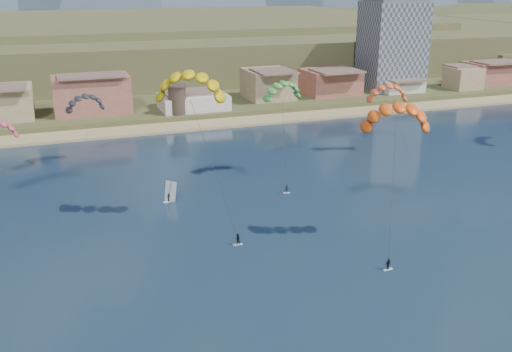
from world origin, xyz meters
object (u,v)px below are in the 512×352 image
(kitesurfer_yellow, at_px, (190,82))
(kitesurfer_orange, at_px, (397,112))
(windsurfer, at_px, (170,195))
(kitesurfer_green, at_px, (283,88))
(watchtower, at_px, (177,99))
(apartment_tower, at_px, (392,44))

(kitesurfer_yellow, bearing_deg, kitesurfer_orange, -34.57)
(kitesurfer_orange, xyz_separation_m, windsurfer, (-29.45, 28.54, -19.83))
(kitesurfer_orange, relative_size, kitesurfer_green, 1.12)
(watchtower, xyz_separation_m, kitesurfer_orange, (13.89, -91.74, 14.71))
(apartment_tower, xyz_separation_m, watchtower, (-80.00, -14.00, -11.45))
(watchtower, bearing_deg, kitesurfer_orange, -81.39)
(apartment_tower, bearing_deg, watchtower, -170.07)
(watchtower, distance_m, windsurfer, 65.29)
(apartment_tower, xyz_separation_m, kitesurfer_green, (-70.31, -70.88, 1.03))
(kitesurfer_orange, distance_m, windsurfer, 45.55)
(apartment_tower, distance_m, kitesurfer_orange, 124.75)
(kitesurfer_yellow, xyz_separation_m, kitesurfer_green, (22.86, 16.21, -5.33))
(apartment_tower, distance_m, kitesurfer_green, 99.84)
(kitesurfer_yellow, bearing_deg, apartment_tower, 43.07)
(windsurfer, bearing_deg, kitesurfer_orange, -44.10)
(watchtower, bearing_deg, windsurfer, -103.83)
(kitesurfer_orange, relative_size, windsurfer, 6.17)
(kitesurfer_yellow, xyz_separation_m, windsurfer, (-2.39, 9.89, -22.93))
(apartment_tower, relative_size, windsurfer, 8.17)
(apartment_tower, relative_size, kitesurfer_green, 1.48)
(kitesurfer_orange, bearing_deg, apartment_tower, 57.99)
(kitesurfer_green, bearing_deg, kitesurfer_orange, -83.13)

